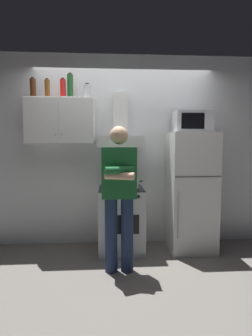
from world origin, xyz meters
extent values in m
plane|color=slate|center=(0.00, 0.00, 0.00)|extent=(7.00, 7.00, 0.00)
cube|color=white|center=(0.00, 0.60, 1.35)|extent=(4.80, 0.10, 2.70)
cube|color=white|center=(-0.85, 0.38, 1.75)|extent=(0.90, 0.34, 0.60)
cube|color=white|center=(-1.07, 0.20, 1.75)|extent=(0.43, 0.01, 0.58)
cube|color=white|center=(-0.62, 0.20, 1.75)|extent=(0.43, 0.01, 0.58)
sphere|color=#B2B2B7|center=(-0.89, 0.19, 1.57)|extent=(0.02, 0.02, 0.02)
sphere|color=#B2B2B7|center=(-0.81, 0.19, 1.57)|extent=(0.02, 0.02, 0.02)
cube|color=white|center=(-0.05, 0.25, 0.42)|extent=(0.60, 0.60, 0.85)
cube|color=black|center=(-0.05, 0.25, 0.86)|extent=(0.59, 0.59, 0.01)
cube|color=black|center=(-0.05, -0.05, 0.45)|extent=(0.42, 0.01, 0.24)
cylinder|color=black|center=(-0.18, 0.13, 0.87)|extent=(0.16, 0.16, 0.01)
cylinder|color=black|center=(0.08, 0.13, 0.87)|extent=(0.16, 0.16, 0.01)
cylinder|color=black|center=(-0.18, 0.37, 0.87)|extent=(0.16, 0.16, 0.01)
cylinder|color=black|center=(0.08, 0.37, 0.87)|extent=(0.16, 0.16, 0.01)
cylinder|color=black|center=(-0.25, -0.06, 0.80)|extent=(0.04, 0.02, 0.04)
cylinder|color=black|center=(-0.12, -0.06, 0.80)|extent=(0.04, 0.02, 0.04)
cylinder|color=black|center=(0.02, -0.06, 0.80)|extent=(0.04, 0.02, 0.04)
cylinder|color=black|center=(0.15, -0.06, 0.80)|extent=(0.04, 0.02, 0.04)
cube|color=white|center=(-0.05, 0.33, 1.47)|extent=(0.60, 0.44, 0.15)
cube|color=white|center=(-0.05, 0.47, 1.85)|extent=(0.20, 0.16, 0.60)
cube|color=white|center=(0.90, 0.25, 0.80)|extent=(0.60, 0.60, 1.60)
cube|color=#4C4C4C|center=(0.90, -0.05, 1.04)|extent=(0.59, 0.01, 0.01)
cylinder|color=silver|center=(0.65, -0.06, 0.56)|extent=(0.02, 0.02, 0.60)
cube|color=#B7BABF|center=(0.90, 0.27, 1.74)|extent=(0.48, 0.36, 0.28)
cube|color=black|center=(0.86, 0.09, 1.74)|extent=(0.30, 0.01, 0.20)
cylinder|color=navy|center=(-0.19, -0.35, 0.42)|extent=(0.14, 0.14, 0.85)
cylinder|color=navy|center=(-0.01, -0.35, 0.42)|extent=(0.14, 0.14, 0.85)
cube|color=#1E6633|center=(-0.10, -0.35, 1.13)|extent=(0.38, 0.20, 0.56)
cylinder|color=#1E6633|center=(-0.10, -0.49, 1.17)|extent=(0.33, 0.17, 0.08)
cylinder|color=#DBAD89|center=(-0.10, -0.49, 1.11)|extent=(0.33, 0.17, 0.08)
sphere|color=#DBAD89|center=(-0.10, -0.35, 1.54)|extent=(0.20, 0.20, 0.20)
cylinder|color=#B7BABF|center=(0.08, 0.13, 0.93)|extent=(0.20, 0.20, 0.11)
cylinder|color=black|center=(-0.04, 0.13, 0.97)|extent=(0.05, 0.01, 0.01)
cylinder|color=black|center=(0.20, 0.13, 0.97)|extent=(0.05, 0.01, 0.01)
cylinder|color=#B2B5BA|center=(-0.50, 0.42, 2.15)|extent=(0.09, 0.09, 0.19)
cylinder|color=black|center=(-0.50, 0.42, 2.25)|extent=(0.05, 0.05, 0.02)
cylinder|color=red|center=(-0.82, 0.39, 2.18)|extent=(0.07, 0.07, 0.25)
cylinder|color=black|center=(-0.82, 0.39, 2.31)|extent=(0.04, 0.04, 0.02)
cylinder|color=#47230F|center=(-1.20, 0.35, 2.17)|extent=(0.08, 0.08, 0.24)
cylinder|color=black|center=(-1.20, 0.35, 2.30)|extent=(0.04, 0.04, 0.02)
cylinder|color=#19471E|center=(-0.72, 0.39, 2.21)|extent=(0.08, 0.08, 0.32)
cylinder|color=black|center=(-0.72, 0.39, 2.38)|extent=(0.04, 0.04, 0.02)
cylinder|color=brown|center=(-1.01, 0.35, 2.17)|extent=(0.07, 0.07, 0.23)
cylinder|color=black|center=(-1.01, 0.35, 2.29)|extent=(0.04, 0.04, 0.02)
camera|label=1|loc=(-0.21, -3.24, 1.43)|focal=28.19mm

